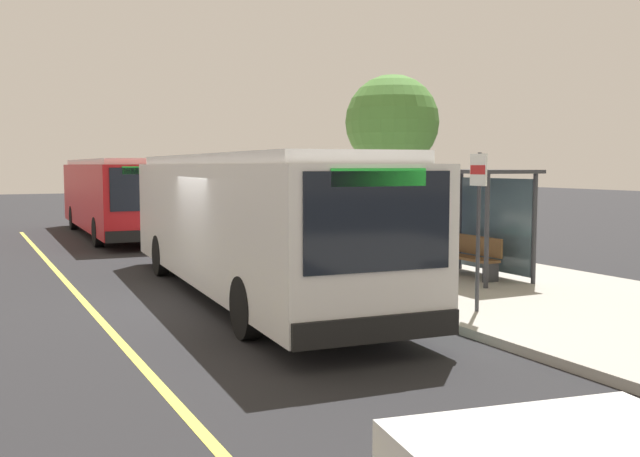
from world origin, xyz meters
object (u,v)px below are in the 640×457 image
(transit_bus_second, at_px, (115,194))
(waiting_bench, at_px, (473,257))
(route_sign_post, at_px, (478,210))
(transit_bus_main, at_px, (248,219))

(transit_bus_second, distance_m, waiting_bench, 16.13)
(transit_bus_second, distance_m, route_sign_post, 18.61)
(waiting_bench, relative_size, route_sign_post, 0.57)
(transit_bus_main, height_order, route_sign_post, same)
(transit_bus_main, distance_m, transit_bus_second, 14.39)
(route_sign_post, bearing_deg, waiting_bench, 142.80)
(transit_bus_main, bearing_deg, waiting_bench, 80.81)
(transit_bus_main, distance_m, route_sign_post, 4.89)
(transit_bus_main, relative_size, route_sign_post, 4.27)
(transit_bus_main, relative_size, waiting_bench, 7.48)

